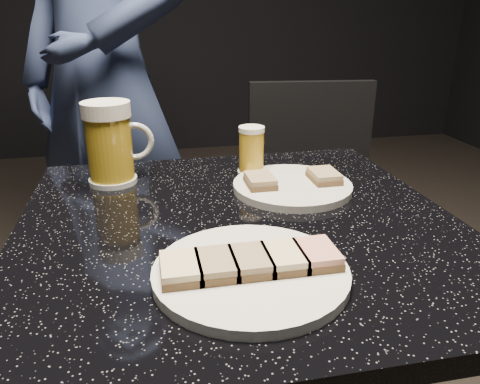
{
  "coord_description": "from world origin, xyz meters",
  "views": [
    {
      "loc": [
        -0.14,
        -0.67,
        1.07
      ],
      "look_at": [
        0.0,
        0.0,
        0.8
      ],
      "focal_mm": 35.0,
      "sensor_mm": 36.0,
      "label": 1
    }
  ],
  "objects_px": {
    "plate_small": "(292,186)",
    "beer_mug": "(111,143)",
    "plate_large": "(251,273)",
    "table": "(240,343)",
    "chair": "(315,208)",
    "patron": "(105,79)",
    "beer_tumbler": "(251,151)"
  },
  "relations": [
    {
      "from": "plate_small",
      "to": "beer_mug",
      "type": "xyz_separation_m",
      "value": [
        -0.33,
        0.11,
        0.07
      ]
    },
    {
      "from": "plate_large",
      "to": "plate_small",
      "type": "xyz_separation_m",
      "value": [
        0.14,
        0.28,
        0.0
      ]
    },
    {
      "from": "table",
      "to": "beer_mug",
      "type": "height_order",
      "value": "beer_mug"
    },
    {
      "from": "chair",
      "to": "plate_small",
      "type": "bearing_deg",
      "value": -116.54
    },
    {
      "from": "beer_mug",
      "to": "plate_small",
      "type": "bearing_deg",
      "value": -18.57
    },
    {
      "from": "plate_small",
      "to": "patron",
      "type": "bearing_deg",
      "value": 116.06
    },
    {
      "from": "beer_mug",
      "to": "chair",
      "type": "distance_m",
      "value": 0.73
    },
    {
      "from": "plate_large",
      "to": "beer_tumbler",
      "type": "xyz_separation_m",
      "value": [
        0.09,
        0.39,
        0.04
      ]
    },
    {
      "from": "plate_small",
      "to": "chair",
      "type": "distance_m",
      "value": 0.57
    },
    {
      "from": "beer_tumbler",
      "to": "beer_mug",
      "type": "bearing_deg",
      "value": 179.37
    },
    {
      "from": "table",
      "to": "beer_mug",
      "type": "bearing_deg",
      "value": 132.34
    },
    {
      "from": "table",
      "to": "beer_tumbler",
      "type": "relative_size",
      "value": 7.65
    },
    {
      "from": "plate_large",
      "to": "chair",
      "type": "xyz_separation_m",
      "value": [
        0.37,
        0.74,
        -0.26
      ]
    },
    {
      "from": "patron",
      "to": "chair",
      "type": "distance_m",
      "value": 0.77
    },
    {
      "from": "beer_mug",
      "to": "beer_tumbler",
      "type": "bearing_deg",
      "value": -0.63
    },
    {
      "from": "table",
      "to": "beer_mug",
      "type": "relative_size",
      "value": 4.75
    },
    {
      "from": "table",
      "to": "chair",
      "type": "bearing_deg",
      "value": 58.36
    },
    {
      "from": "plate_small",
      "to": "beer_mug",
      "type": "distance_m",
      "value": 0.35
    },
    {
      "from": "beer_tumbler",
      "to": "chair",
      "type": "bearing_deg",
      "value": 51.09
    },
    {
      "from": "plate_small",
      "to": "beer_tumbler",
      "type": "distance_m",
      "value": 0.13
    },
    {
      "from": "plate_large",
      "to": "patron",
      "type": "xyz_separation_m",
      "value": [
        -0.23,
        1.05,
        0.1
      ]
    },
    {
      "from": "table",
      "to": "beer_tumbler",
      "type": "xyz_separation_m",
      "value": [
        0.07,
        0.22,
        0.29
      ]
    },
    {
      "from": "beer_mug",
      "to": "patron",
      "type": "bearing_deg",
      "value": 93.99
    },
    {
      "from": "table",
      "to": "beer_mug",
      "type": "xyz_separation_m",
      "value": [
        -0.2,
        0.22,
        0.32
      ]
    },
    {
      "from": "table",
      "to": "patron",
      "type": "bearing_deg",
      "value": 105.89
    },
    {
      "from": "plate_small",
      "to": "patron",
      "type": "xyz_separation_m",
      "value": [
        -0.37,
        0.76,
        0.1
      ]
    },
    {
      "from": "plate_small",
      "to": "chair",
      "type": "relative_size",
      "value": 0.26
    },
    {
      "from": "plate_large",
      "to": "table",
      "type": "relative_size",
      "value": 0.33
    },
    {
      "from": "plate_large",
      "to": "plate_small",
      "type": "height_order",
      "value": "same"
    },
    {
      "from": "patron",
      "to": "beer_tumbler",
      "type": "bearing_deg",
      "value": -27.27
    },
    {
      "from": "plate_small",
      "to": "chair",
      "type": "height_order",
      "value": "chair"
    },
    {
      "from": "plate_small",
      "to": "table",
      "type": "relative_size",
      "value": 0.3
    }
  ]
}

